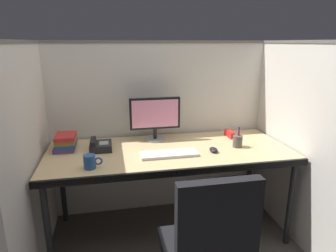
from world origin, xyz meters
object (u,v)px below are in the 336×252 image
Objects in this scene: monitor_center at (155,116)px; pen_cup at (238,141)px; desk at (170,156)px; keyboard_main at (169,154)px; book_stack at (65,142)px; computer_mouse at (214,150)px; coffee_mug at (90,162)px; red_stapler at (230,134)px; desk_phone at (100,146)px.

pen_cup is (0.63, -0.30, -0.17)m from monitor_center.
keyboard_main reaches higher than desk.
book_stack is at bearing 159.31° from keyboard_main.
desk is at bearing 161.98° from computer_mouse.
pen_cup is (1.15, 0.20, 0.00)m from coffee_mug.
desk is 0.38m from monitor_center.
monitor_center reaches higher than red_stapler.
red_stapler is 1.40m from book_stack.
coffee_mug is 0.36m from desk_phone.
red_stapler is (0.27, 0.33, 0.01)m from computer_mouse.
computer_mouse is 0.43× the size of book_stack.
keyboard_main is at bearing -83.08° from monitor_center.
book_stack is (-1.13, 0.29, 0.04)m from computer_mouse.
red_stapler is at bearing 5.55° from desk_phone.
coffee_mug is (-0.52, -0.50, -0.17)m from monitor_center.
book_stack reaches higher than desk.
pen_cup is (-0.04, -0.26, 0.02)m from red_stapler.
computer_mouse is 0.76× the size of coffee_mug.
pen_cup is at bearing -7.95° from desk_phone.
desk is at bearing 176.25° from pen_cup.
monitor_center is at bearing 105.04° from desk.
desk is at bearing -12.20° from desk_phone.
monitor_center is at bearing 136.85° from computer_mouse.
keyboard_main is 0.83m from book_stack.
book_stack is at bearing -178.22° from red_stapler.
keyboard_main is at bearing -151.65° from red_stapler.
monitor_center is at bearing 176.54° from red_stapler.
desk_phone reaches higher than red_stapler.
pen_cup is (0.55, -0.04, 0.10)m from desk.
keyboard_main is at bearing 12.54° from coffee_mug.
desk_phone is at bearing 172.05° from pen_cup.
red_stapler is at bearing 1.78° from book_stack.
red_stapler is (0.67, -0.04, -0.19)m from monitor_center.
book_stack reaches higher than keyboard_main.
desk_phone is (-0.54, 0.12, 0.08)m from desk.
monitor_center reaches higher than pen_cup.
book_stack is (-0.73, -0.08, -0.15)m from monitor_center.
pen_cup is 1.37m from book_stack.
pen_cup reaches higher than book_stack.
monitor_center reaches higher than computer_mouse.
monitor_center is 1.94× the size of book_stack.
computer_mouse is 0.57× the size of pen_cup.
monitor_center is 2.26× the size of desk_phone.
pen_cup is (1.09, -0.15, 0.02)m from desk_phone.
monitor_center is 3.41× the size of coffee_mug.
red_stapler is 0.68× the size of book_stack.
monitor_center is 0.70m from red_stapler.
computer_mouse is (0.33, -0.11, 0.07)m from desk.
desk_phone is (-0.86, 0.22, 0.02)m from computer_mouse.
desk is 0.55m from desk_phone.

